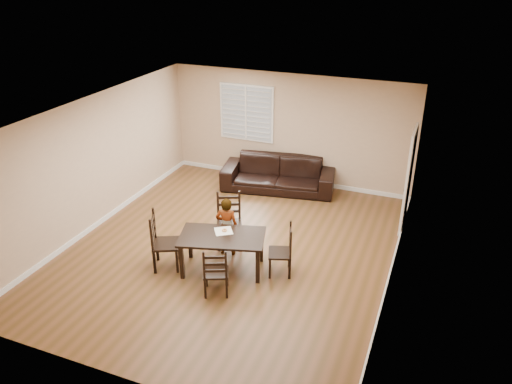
% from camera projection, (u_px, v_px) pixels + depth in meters
% --- Properties ---
extents(ground, '(7.00, 7.00, 0.00)m').
position_uv_depth(ground, '(231.00, 249.00, 9.65)').
color(ground, brown).
rests_on(ground, ground).
extents(room, '(6.04, 7.04, 2.72)m').
position_uv_depth(room, '(235.00, 160.00, 9.01)').
color(room, tan).
rests_on(room, ground).
extents(dining_table, '(1.66, 1.21, 0.70)m').
position_uv_depth(dining_table, '(222.00, 240.00, 8.78)').
color(dining_table, black).
rests_on(dining_table, ground).
extents(chair_near, '(0.63, 0.61, 1.07)m').
position_uv_depth(chair_near, '(229.00, 220.00, 9.70)').
color(chair_near, black).
rests_on(chair_near, ground).
extents(chair_far, '(0.53, 0.51, 0.91)m').
position_uv_depth(chair_far, '(216.00, 275.00, 8.16)').
color(chair_far, black).
rests_on(chair_far, ground).
extents(chair_left, '(0.62, 0.64, 1.09)m').
position_uv_depth(chair_left, '(159.00, 243.00, 8.92)').
color(chair_left, black).
rests_on(chair_left, ground).
extents(chair_right, '(0.52, 0.53, 0.95)m').
position_uv_depth(chair_right, '(286.00, 252.00, 8.76)').
color(chair_right, black).
rests_on(chair_right, ground).
extents(child, '(0.46, 0.34, 1.16)m').
position_uv_depth(child, '(227.00, 227.00, 9.28)').
color(child, gray).
rests_on(child, ground).
extents(napkin, '(0.42, 0.42, 0.00)m').
position_uv_depth(napkin, '(224.00, 231.00, 8.89)').
color(napkin, beige).
rests_on(napkin, dining_table).
extents(donut, '(0.10, 0.10, 0.04)m').
position_uv_depth(donut, '(225.00, 230.00, 8.88)').
color(donut, '#C38146').
rests_on(donut, napkin).
extents(sofa, '(2.80, 1.48, 0.78)m').
position_uv_depth(sofa, '(278.00, 174.00, 11.98)').
color(sofa, black).
rests_on(sofa, ground).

